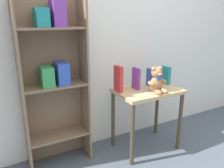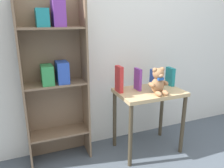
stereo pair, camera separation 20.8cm
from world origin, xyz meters
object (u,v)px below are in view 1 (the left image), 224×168
(bookshelf_side, at_px, (53,75))
(book_standing_purple, at_px, (136,79))
(book_standing_red, at_px, (118,79))
(display_table, at_px, (147,99))
(teddy_bear, at_px, (157,81))
(book_standing_blue, at_px, (151,77))
(book_standing_teal, at_px, (166,75))

(bookshelf_side, relative_size, book_standing_purple, 7.11)
(bookshelf_side, height_order, book_standing_red, bookshelf_side)
(display_table, relative_size, teddy_bear, 2.61)
(book_standing_red, distance_m, book_standing_blue, 0.40)
(book_standing_red, height_order, book_standing_purple, book_standing_red)
(teddy_bear, relative_size, book_standing_blue, 1.38)
(bookshelf_side, height_order, book_standing_blue, bookshelf_side)
(teddy_bear, bearing_deg, display_table, 103.43)
(bookshelf_side, xyz_separation_m, book_standing_blue, (1.00, -0.15, -0.12))
(display_table, xyz_separation_m, book_standing_teal, (0.30, 0.08, 0.21))
(book_standing_purple, distance_m, book_standing_blue, 0.20)
(book_standing_blue, bearing_deg, book_standing_teal, -4.71)
(book_standing_red, bearing_deg, display_table, -16.57)
(bookshelf_side, relative_size, teddy_bear, 6.12)
(book_standing_red, relative_size, book_standing_purple, 1.17)
(book_standing_blue, relative_size, book_standing_teal, 0.95)
(display_table, distance_m, book_standing_teal, 0.38)
(book_standing_teal, bearing_deg, bookshelf_side, 174.87)
(book_standing_red, bearing_deg, teddy_bear, -31.41)
(display_table, height_order, teddy_bear, teddy_bear)
(teddy_bear, bearing_deg, book_standing_teal, 33.96)
(bookshelf_side, bearing_deg, book_standing_purple, -11.88)
(bookshelf_side, height_order, teddy_bear, bookshelf_side)
(book_standing_red, xyz_separation_m, book_standing_teal, (0.60, -0.00, -0.03))
(book_standing_blue, bearing_deg, display_table, -141.44)
(bookshelf_side, bearing_deg, display_table, -14.78)
(book_standing_blue, bearing_deg, teddy_bear, -113.38)
(display_table, bearing_deg, teddy_bear, -76.57)
(book_standing_purple, bearing_deg, bookshelf_side, 167.65)
(book_standing_teal, bearing_deg, book_standing_blue, 179.97)
(bookshelf_side, bearing_deg, book_standing_blue, -8.52)
(book_standing_teal, bearing_deg, display_table, -163.03)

